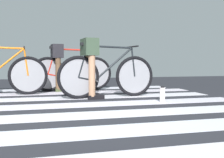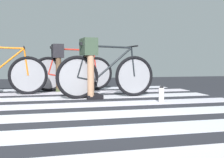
# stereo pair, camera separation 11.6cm
# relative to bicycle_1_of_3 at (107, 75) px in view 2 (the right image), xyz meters

# --- Properties ---
(ground) EXTENTS (18.00, 14.00, 0.02)m
(ground) POSITION_rel_bicycle_1_of_3_xyz_m (-0.75, -1.58, -0.40)
(ground) COLOR #26282E
(crosswalk_markings) EXTENTS (5.48, 6.49, 0.00)m
(crosswalk_markings) POSITION_rel_bicycle_1_of_3_xyz_m (-0.74, -1.43, -0.38)
(crosswalk_markings) COLOR silver
(crosswalk_markings) RESTS_ON ground
(bicycle_1_of_3) EXTENTS (1.73, 0.52, 0.93)m
(bicycle_1_of_3) POSITION_rel_bicycle_1_of_3_xyz_m (0.00, 0.00, 0.00)
(bicycle_1_of_3) COLOR black
(bicycle_1_of_3) RESTS_ON ground
(cyclist_1_of_3) EXTENTS (0.35, 0.43, 1.00)m
(cyclist_1_of_3) POSITION_rel_bicycle_1_of_3_xyz_m (-0.31, -0.03, 0.26)
(cyclist_1_of_3) COLOR #A87A5B
(cyclist_1_of_3) RESTS_ON ground
(bicycle_3_of_3) EXTENTS (1.73, 0.52, 0.93)m
(bicycle_3_of_3) POSITION_rel_bicycle_1_of_3_xyz_m (-0.47, 1.27, 0.00)
(bicycle_3_of_3) COLOR black
(bicycle_3_of_3) RESTS_ON ground
(cyclist_3_of_3) EXTENTS (0.34, 0.43, 0.97)m
(cyclist_3_of_3) POSITION_rel_bicycle_1_of_3_xyz_m (-0.78, 1.24, 0.24)
(cyclist_3_of_3) COLOR brown
(cyclist_3_of_3) RESTS_ON ground
(water_bottle) EXTENTS (0.08, 0.08, 0.25)m
(water_bottle) POSITION_rel_bicycle_1_of_3_xyz_m (0.69, -0.72, -0.27)
(water_bottle) COLOR white
(water_bottle) RESTS_ON ground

